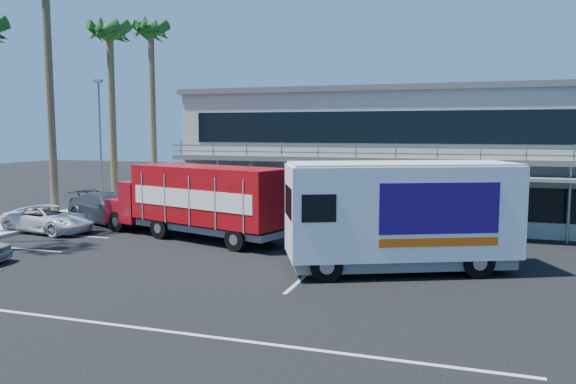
% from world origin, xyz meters
% --- Properties ---
extents(ground, '(120.00, 120.00, 0.00)m').
position_xyz_m(ground, '(0.00, 0.00, 0.00)').
color(ground, black).
rests_on(ground, ground).
extents(building, '(22.40, 12.00, 7.30)m').
position_xyz_m(building, '(3.00, 14.94, 3.66)').
color(building, '#A5AA9C').
rests_on(building, ground).
extents(curb_strip, '(3.00, 32.00, 0.16)m').
position_xyz_m(curb_strip, '(-15.00, 6.00, 0.08)').
color(curb_strip, '#A5A399').
rests_on(curb_strip, ground).
extents(palm_e, '(2.80, 2.80, 12.25)m').
position_xyz_m(palm_e, '(-14.70, 13.00, 10.57)').
color(palm_e, brown).
rests_on(palm_e, ground).
extents(palm_f, '(2.80, 2.80, 13.25)m').
position_xyz_m(palm_f, '(-15.10, 18.50, 11.47)').
color(palm_f, brown).
rests_on(palm_f, ground).
extents(light_pole_far, '(0.50, 0.25, 8.09)m').
position_xyz_m(light_pole_far, '(-14.20, 11.00, 4.50)').
color(light_pole_far, gray).
rests_on(light_pole_far, ground).
extents(red_truck, '(10.37, 5.27, 3.41)m').
position_xyz_m(red_truck, '(-4.67, 5.21, 1.87)').
color(red_truck, maroon).
rests_on(red_truck, ground).
extents(white_van, '(8.47, 5.76, 3.93)m').
position_xyz_m(white_van, '(5.03, 2.00, 2.09)').
color(white_van, white).
rests_on(white_van, ground).
extents(parked_car_c, '(5.04, 2.79, 1.33)m').
position_xyz_m(parked_car_c, '(-12.50, 4.40, 0.67)').
color(parked_car_c, silver).
rests_on(parked_car_c, ground).
extents(parked_car_d, '(6.18, 4.22, 1.66)m').
position_xyz_m(parked_car_d, '(-11.26, 7.60, 0.83)').
color(parked_car_d, '#2F353F').
rests_on(parked_car_d, ground).
extents(parked_car_e, '(4.33, 2.99, 1.37)m').
position_xyz_m(parked_car_e, '(-12.50, 10.80, 0.68)').
color(parked_car_e, gray).
rests_on(parked_car_e, ground).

